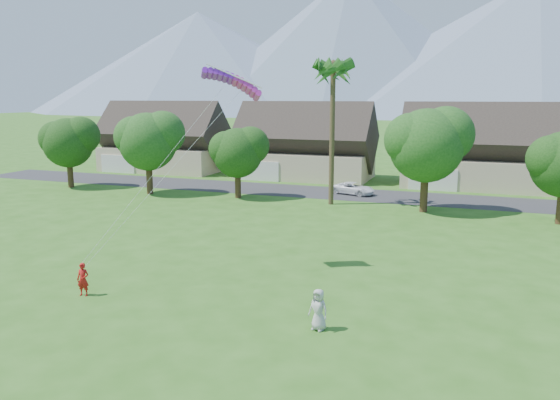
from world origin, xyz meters
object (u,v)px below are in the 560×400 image
at_px(watcher, 318,310).
at_px(parked_car, 353,188).
at_px(kite_flyer, 83,279).
at_px(parafoil_kite, 233,80).

xyz_separation_m(watcher, parked_car, (-5.57, 31.33, -0.28)).
xyz_separation_m(kite_flyer, watcher, (11.61, 0.13, 0.06)).
distance_m(kite_flyer, parafoil_kite, 12.54).
relative_size(watcher, parked_car, 0.41).
distance_m(parked_car, parafoil_kite, 26.64).
bearing_deg(watcher, kite_flyer, -165.59).
bearing_deg(kite_flyer, parked_car, 67.23).
distance_m(watcher, parked_car, 31.82).
relative_size(kite_flyer, watcher, 0.93).
relative_size(kite_flyer, parafoil_kite, 0.46).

